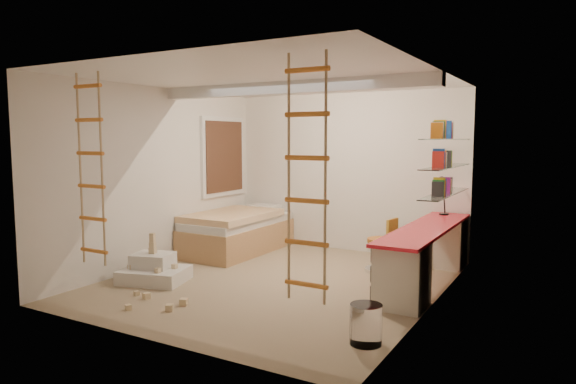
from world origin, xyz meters
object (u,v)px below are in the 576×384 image
Objects in this scene: swivel_chair at (383,252)px; play_platform at (154,271)px; bed at (238,232)px; desk at (426,253)px.

play_platform is (-2.43, -1.94, -0.14)m from swivel_chair.
bed is 2.01m from play_platform.
swivel_chair reaches higher than desk.
bed is 2.11× the size of play_platform.
desk is at bearing 27.74° from play_platform.
play_platform is at bearing -152.26° from desk.
swivel_chair reaches higher than bed.
bed is at bearing 178.62° from swivel_chair.
bed reaches higher than play_platform.
play_platform is (-3.12, -1.64, -0.26)m from desk.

